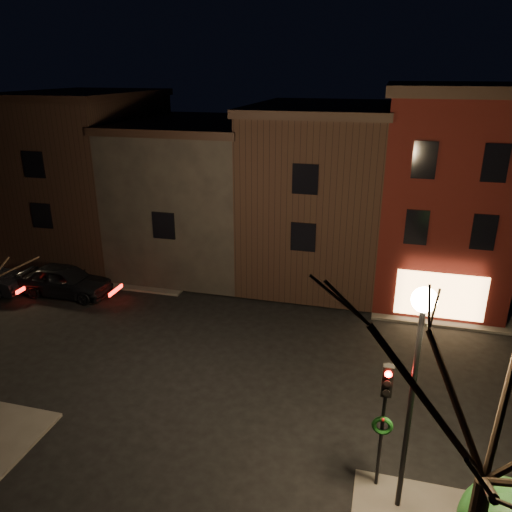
{
  "coord_description": "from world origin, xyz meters",
  "views": [
    {
      "loc": [
        5.11,
        -17.0,
        11.28
      ],
      "look_at": [
        -0.38,
        3.72,
        3.2
      ],
      "focal_mm": 35.0,
      "sensor_mm": 36.0,
      "label": 1
    }
  ],
  "objects_px": {
    "bare_tree_right": "(506,374)",
    "parked_car_a": "(65,280)",
    "traffic_signal": "(384,408)",
    "street_lamp_near": "(419,342)"
  },
  "relations": [
    {
      "from": "bare_tree_right",
      "to": "parked_car_a",
      "type": "xyz_separation_m",
      "value": [
        -18.28,
        12.21,
        -5.31
      ]
    },
    {
      "from": "traffic_signal",
      "to": "bare_tree_right",
      "type": "distance_m",
      "value": 4.87
    },
    {
      "from": "street_lamp_near",
      "to": "traffic_signal",
      "type": "height_order",
      "value": "street_lamp_near"
    },
    {
      "from": "street_lamp_near",
      "to": "parked_car_a",
      "type": "xyz_separation_m",
      "value": [
        -16.98,
        9.71,
        -4.34
      ]
    },
    {
      "from": "bare_tree_right",
      "to": "parked_car_a",
      "type": "bearing_deg",
      "value": 146.26
    },
    {
      "from": "traffic_signal",
      "to": "parked_car_a",
      "type": "relative_size",
      "value": 0.82
    },
    {
      "from": "street_lamp_near",
      "to": "bare_tree_right",
      "type": "relative_size",
      "value": 0.76
    },
    {
      "from": "street_lamp_near",
      "to": "bare_tree_right",
      "type": "distance_m",
      "value": 2.98
    },
    {
      "from": "parked_car_a",
      "to": "street_lamp_near",
      "type": "bearing_deg",
      "value": -120.31
    },
    {
      "from": "street_lamp_near",
      "to": "parked_car_a",
      "type": "relative_size",
      "value": 1.31
    }
  ]
}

